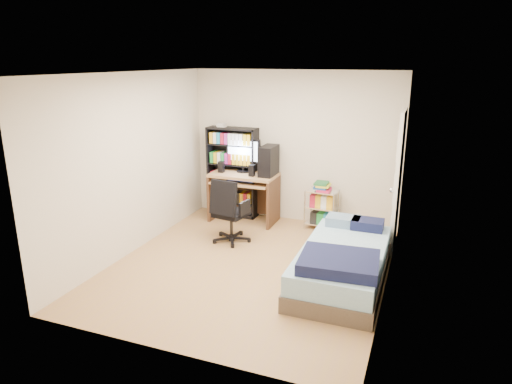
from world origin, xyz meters
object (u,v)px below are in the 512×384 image
at_px(media_shelf, 233,171).
at_px(office_chair, 230,222).
at_px(bed, 343,263).
at_px(computer_desk, 251,178).

height_order(media_shelf, office_chair, media_shelf).
distance_m(office_chair, bed, 1.95).
distance_m(media_shelf, computer_desk, 0.43).
height_order(media_shelf, computer_desk, media_shelf).
distance_m(media_shelf, bed, 2.99).
xyz_separation_m(media_shelf, computer_desk, (0.40, -0.15, -0.05)).
xyz_separation_m(computer_desk, office_chair, (0.05, -1.01, -0.43)).
bearing_deg(bed, computer_desk, 137.68).
bearing_deg(bed, media_shelf, 140.79).
bearing_deg(computer_desk, bed, -42.32).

